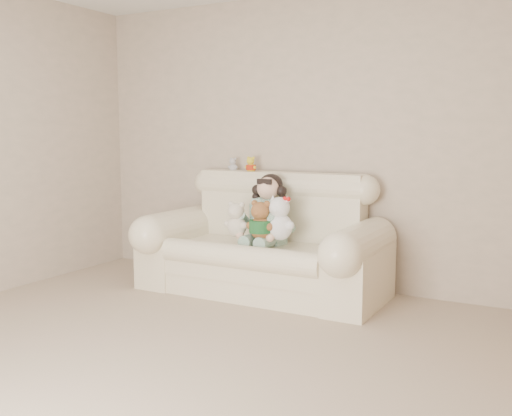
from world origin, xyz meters
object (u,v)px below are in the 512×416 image
object	(u,v)px
sofa	(262,234)
cream_teddy	(237,216)
brown_teddy	(261,216)
seated_child	(269,208)
white_cat	(280,214)

from	to	relation	value
sofa	cream_teddy	distance (m)	0.27
sofa	brown_teddy	distance (m)	0.25
sofa	cream_teddy	world-z (taller)	sofa
cream_teddy	brown_teddy	bearing A→B (deg)	-0.61
sofa	seated_child	size ratio (longest dim) A/B	3.40
seated_child	cream_teddy	world-z (taller)	seated_child
seated_child	cream_teddy	xyz separation A→B (m)	(-0.19, -0.22, -0.05)
seated_child	sofa	bearing A→B (deg)	-99.50
brown_teddy	cream_teddy	bearing A→B (deg)	-175.05
brown_teddy	cream_teddy	size ratio (longest dim) A/B	1.08
cream_teddy	sofa	bearing A→B (deg)	44.24
sofa	cream_teddy	size ratio (longest dim) A/B	5.95
white_cat	brown_teddy	bearing A→B (deg)	-163.90
sofa	brown_teddy	size ratio (longest dim) A/B	5.48
sofa	cream_teddy	xyz separation A→B (m)	(-0.16, -0.14, 0.16)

